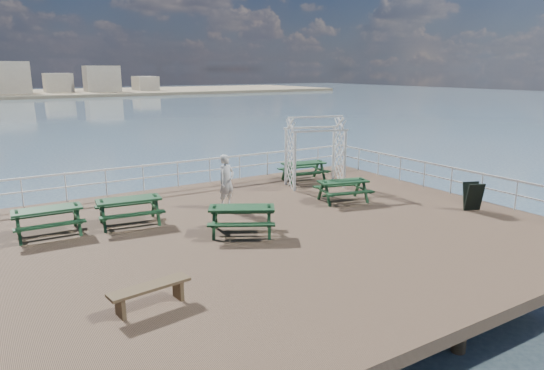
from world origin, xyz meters
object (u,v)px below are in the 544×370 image
at_px(picnic_table_a, 48,216).
at_px(person, 226,181).
at_px(picnic_table_b, 129,206).
at_px(flat_bench_far, 150,291).
at_px(picnic_table_c, 304,167).
at_px(picnic_table_d, 242,214).
at_px(picnic_table_e, 343,186).
at_px(trellis_arbor, 315,155).

distance_m(picnic_table_a, person, 5.90).
relative_size(picnic_table_b, flat_bench_far, 1.22).
bearing_deg(picnic_table_c, flat_bench_far, -130.68).
height_order(picnic_table_a, flat_bench_far, picnic_table_a).
distance_m(picnic_table_b, picnic_table_d, 3.77).
height_order(picnic_table_c, picnic_table_d, picnic_table_d).
relative_size(picnic_table_d, flat_bench_far, 1.40).
bearing_deg(picnic_table_d, picnic_table_c, 70.28).
bearing_deg(person, picnic_table_c, 4.05).
xyz_separation_m(picnic_table_c, picnic_table_e, (-0.75, -3.61, -0.02)).
height_order(picnic_table_a, trellis_arbor, trellis_arbor).
relative_size(picnic_table_b, picnic_table_c, 1.00).
bearing_deg(picnic_table_c, picnic_table_a, -160.23).
height_order(picnic_table_a, picnic_table_e, picnic_table_a).
relative_size(picnic_table_c, trellis_arbor, 0.72).
relative_size(trellis_arbor, person, 1.54).
xyz_separation_m(picnic_table_c, person, (-4.85, -2.08, 0.36)).
bearing_deg(person, picnic_table_e, -39.66).
bearing_deg(picnic_table_a, picnic_table_d, -28.59).
relative_size(picnic_table_a, picnic_table_d, 0.80).
relative_size(picnic_table_a, flat_bench_far, 1.12).
height_order(picnic_table_b, trellis_arbor, trellis_arbor).
xyz_separation_m(picnic_table_a, trellis_arbor, (10.54, 0.88, 0.72)).
bearing_deg(picnic_table_d, person, 102.26).
height_order(picnic_table_c, flat_bench_far, picnic_table_c).
relative_size(picnic_table_e, flat_bench_far, 1.22).
relative_size(picnic_table_a, person, 1.03).
bearing_deg(picnic_table_d, picnic_table_a, 179.55).
relative_size(picnic_table_c, person, 1.11).
relative_size(picnic_table_d, person, 1.29).
bearing_deg(picnic_table_c, person, -147.37).
bearing_deg(person, picnic_table_a, 159.68).
bearing_deg(picnic_table_b, flat_bench_far, -94.90).
bearing_deg(picnic_table_a, picnic_table_c, 12.11).
distance_m(picnic_table_c, person, 5.29).
bearing_deg(picnic_table_b, picnic_table_d, -38.92).
bearing_deg(picnic_table_d, picnic_table_b, 164.05).
relative_size(picnic_table_c, flat_bench_far, 1.21).
bearing_deg(trellis_arbor, flat_bench_far, -127.51).
bearing_deg(picnic_table_e, flat_bench_far, -139.68).
relative_size(picnic_table_c, picnic_table_e, 1.00).
height_order(flat_bench_far, person, person).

